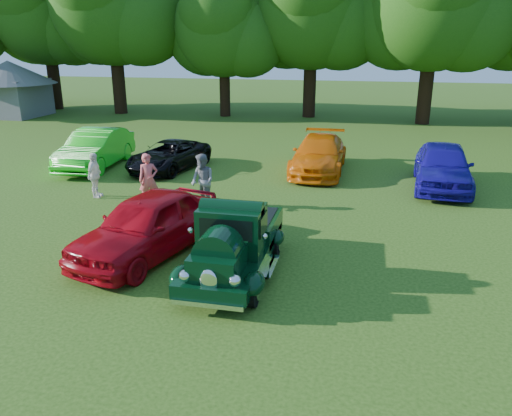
% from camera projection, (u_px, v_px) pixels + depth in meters
% --- Properties ---
extents(ground, '(120.00, 120.00, 0.00)m').
position_uv_depth(ground, '(233.00, 261.00, 12.50)').
color(ground, '#254510').
rests_on(ground, ground).
extents(hero_pickup, '(2.04, 4.38, 1.71)m').
position_uv_depth(hero_pickup, '(235.00, 243.00, 11.68)').
color(hero_pickup, black).
rests_on(hero_pickup, ground).
extents(red_convertible, '(3.02, 5.02, 1.60)m').
position_uv_depth(red_convertible, '(148.00, 225.00, 12.69)').
color(red_convertible, '#A70711').
rests_on(red_convertible, ground).
extents(back_car_lime, '(2.12, 5.05, 1.62)m').
position_uv_depth(back_car_lime, '(96.00, 149.00, 21.53)').
color(back_car_lime, '#20D91D').
rests_on(back_car_lime, ground).
extents(back_car_black, '(2.83, 4.66, 1.21)m').
position_uv_depth(back_car_black, '(169.00, 156.00, 21.16)').
color(back_car_black, black).
rests_on(back_car_black, ground).
extents(back_car_orange, '(2.14, 5.11, 1.48)m').
position_uv_depth(back_car_orange, '(319.00, 154.00, 20.78)').
color(back_car_orange, orange).
rests_on(back_car_orange, ground).
extents(back_car_blue, '(2.31, 5.03, 1.67)m').
position_uv_depth(back_car_blue, '(443.00, 166.00, 18.48)').
color(back_car_blue, '#150C87').
rests_on(back_car_blue, ground).
extents(spectator_pink, '(0.76, 0.70, 1.75)m').
position_uv_depth(spectator_pink, '(149.00, 180.00, 16.51)').
color(spectator_pink, '#D8595A').
rests_on(spectator_pink, ground).
extents(spectator_grey, '(1.09, 1.06, 1.78)m').
position_uv_depth(spectator_grey, '(202.00, 181.00, 16.30)').
color(spectator_grey, gray).
rests_on(spectator_grey, ground).
extents(spectator_white, '(0.48, 0.96, 1.59)m').
position_uv_depth(spectator_white, '(95.00, 175.00, 17.35)').
color(spectator_white, white).
rests_on(spectator_white, ground).
extents(gazebo, '(6.40, 6.40, 3.90)m').
position_uv_depth(gazebo, '(10.00, 82.00, 35.62)').
color(gazebo, slate).
rests_on(gazebo, ground).
extents(tree_line, '(65.33, 11.30, 12.27)m').
position_uv_depth(tree_line, '(337.00, 4.00, 32.51)').
color(tree_line, black).
rests_on(tree_line, ground).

